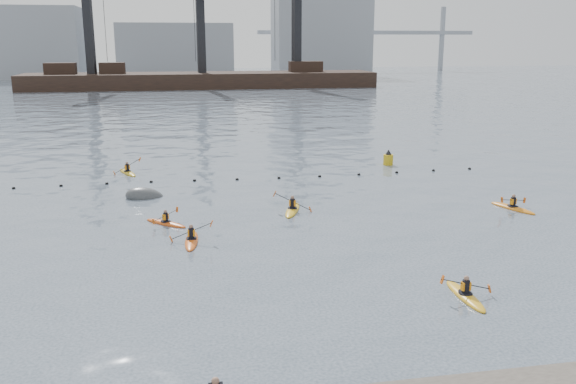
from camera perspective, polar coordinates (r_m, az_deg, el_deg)
name	(u,v)px	position (r m, az deg, el deg)	size (l,w,h in m)	color
ground	(356,311)	(22.91, 6.34, -11.04)	(400.00, 400.00, 0.00)	#35414E
float_line	(258,178)	(43.80, -2.85, 1.29)	(33.24, 0.73, 0.24)	black
barge_pier	(201,79)	(130.17, -8.12, 10.46)	(72.00, 19.30, 29.50)	black
skyline	(202,42)	(170.29, -8.03, 13.75)	(141.00, 28.00, 22.00)	gray
kayaker_0	(192,240)	(30.52, -9.02, -4.43)	(2.17, 3.18, 1.19)	#E15915
kayaker_1	(465,295)	(24.87, 16.25, -9.21)	(2.12, 3.12, 1.08)	gold
kayaker_2	(166,222)	(33.63, -11.36, -2.82)	(2.45, 2.37, 0.91)	#C94C12
kayaker_3	(292,209)	(35.46, 0.42, -1.63)	(2.20, 3.32, 1.29)	yellow
kayaker_4	(513,207)	(38.26, 20.28, -1.36)	(2.03, 3.18, 1.01)	orange
kayaker_5	(128,172)	(47.08, -14.78, 1.82)	(2.07, 3.13, 1.23)	gold
mooring_buoy	(145,197)	(39.66, -13.24, -0.47)	(2.44, 1.44, 1.22)	#383A3D
nav_buoy	(388,160)	(49.22, 9.36, 3.01)	(0.77, 0.77, 1.41)	gold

